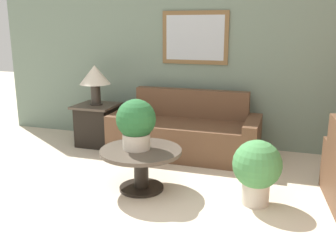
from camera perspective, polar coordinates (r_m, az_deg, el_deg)
The scene contains 7 objects.
wall_back at distance 5.49m, azimuth 6.71°, elevation 9.57°, with size 6.96×0.09×2.60m.
couch_main at distance 5.17m, azimuth 2.66°, elevation -2.09°, with size 2.00×0.85×0.86m.
coffee_table at distance 4.04m, azimuth -4.13°, elevation -6.15°, with size 0.87×0.87×0.46m.
side_table at distance 5.67m, azimuth -10.74°, elevation -0.64°, with size 0.59×0.59×0.61m.
table_lamp at distance 5.54m, azimuth -11.08°, elevation 6.48°, with size 0.45×0.45×0.58m.
potted_plant_on_table at distance 3.94m, azimuth -4.89°, elevation -0.40°, with size 0.42×0.42×0.54m.
potted_plant_floor at distance 3.79m, azimuth 13.39°, elevation -7.15°, with size 0.48×0.48×0.66m.
Camera 1 is at (1.09, -2.16, 1.72)m, focal length 40.00 mm.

